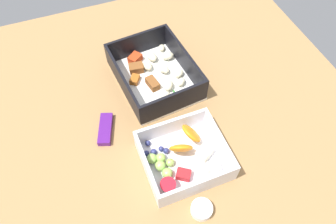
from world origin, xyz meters
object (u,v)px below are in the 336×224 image
(pasta_container, at_px, (155,74))
(fruit_bowl, at_px, (182,157))
(paper_cup_liner, at_px, (202,209))
(candy_bar, at_px, (105,129))

(pasta_container, relative_size, fruit_bowl, 1.38)
(paper_cup_liner, bearing_deg, fruit_bowl, -2.72)
(fruit_bowl, bearing_deg, pasta_container, -5.25)
(candy_bar, bearing_deg, fruit_bowl, -134.59)
(candy_bar, xyz_separation_m, paper_cup_liner, (-0.21, -0.11, 0.00))
(fruit_bowl, bearing_deg, candy_bar, 45.41)
(pasta_container, bearing_deg, paper_cup_liner, 169.77)
(pasta_container, relative_size, paper_cup_liner, 5.58)
(pasta_container, distance_m, fruit_bowl, 0.21)
(candy_bar, distance_m, paper_cup_liner, 0.24)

